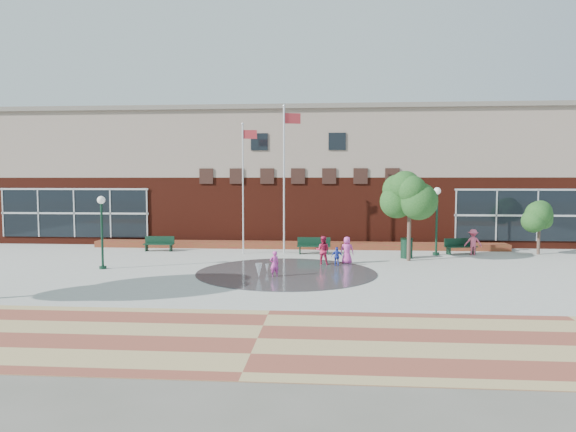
# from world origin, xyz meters

# --- Properties ---
(ground) EXTENTS (120.00, 120.00, 0.00)m
(ground) POSITION_xyz_m (0.00, 0.00, 0.00)
(ground) COLOR #666056
(ground) RESTS_ON ground
(plaza_concrete) EXTENTS (46.00, 18.00, 0.01)m
(plaza_concrete) POSITION_xyz_m (0.00, 4.00, 0.00)
(plaza_concrete) COLOR #A8A8A0
(plaza_concrete) RESTS_ON ground
(paver_band) EXTENTS (46.00, 6.00, 0.01)m
(paver_band) POSITION_xyz_m (0.00, -7.00, 0.00)
(paver_band) COLOR brown
(paver_band) RESTS_ON ground
(splash_pad) EXTENTS (8.40, 8.40, 0.01)m
(splash_pad) POSITION_xyz_m (0.00, 3.00, 0.00)
(splash_pad) COLOR #383A3D
(splash_pad) RESTS_ON ground
(library_building) EXTENTS (44.40, 10.40, 9.20)m
(library_building) POSITION_xyz_m (0.00, 17.48, 4.64)
(library_building) COLOR #4A160C
(library_building) RESTS_ON ground
(flower_bed) EXTENTS (26.00, 1.20, 0.40)m
(flower_bed) POSITION_xyz_m (0.00, 11.60, 0.00)
(flower_bed) COLOR #A80422
(flower_bed) RESTS_ON ground
(flagpole_left) EXTENTS (0.89, 0.21, 7.64)m
(flagpole_left) POSITION_xyz_m (-2.97, 9.02, 4.26)
(flagpole_left) COLOR white
(flagpole_left) RESTS_ON ground
(flagpole_right) EXTENTS (1.04, 0.38, 8.73)m
(flagpole_right) POSITION_xyz_m (-0.59, 9.40, 4.88)
(flagpole_right) COLOR white
(flagpole_right) RESTS_ON ground
(lamp_left) EXTENTS (0.38, 0.38, 3.56)m
(lamp_left) POSITION_xyz_m (-8.99, 3.35, 2.21)
(lamp_left) COLOR #103020
(lamp_left) RESTS_ON ground
(lamp_right) EXTENTS (0.41, 0.41, 3.92)m
(lamp_right) POSITION_xyz_m (8.16, 9.27, 2.43)
(lamp_right) COLOR #103020
(lamp_right) RESTS_ON ground
(bench_left) EXTENTS (1.82, 0.54, 0.91)m
(bench_left) POSITION_xyz_m (-8.31, 9.67, 0.29)
(bench_left) COLOR #103020
(bench_left) RESTS_ON ground
(bench_mid) EXTENTS (1.94, 0.54, 0.98)m
(bench_mid) POSITION_xyz_m (1.12, 9.19, 0.32)
(bench_mid) COLOR #103020
(bench_mid) RESTS_ON ground
(bench_right) EXTENTS (1.93, 0.97, 0.94)m
(bench_right) POSITION_xyz_m (9.66, 9.71, 0.30)
(bench_right) COLOR #103020
(bench_right) RESTS_ON ground
(trash_can) EXTENTS (0.70, 0.70, 1.14)m
(trash_can) POSITION_xyz_m (6.28, 7.95, 0.58)
(trash_can) COLOR #103020
(trash_can) RESTS_ON ground
(tree_mid) EXTENTS (2.91, 2.91, 4.91)m
(tree_mid) POSITION_xyz_m (6.25, 7.02, 3.57)
(tree_mid) COLOR #46332A
(tree_mid) RESTS_ON ground
(tree_small_right) EXTENTS (1.89, 1.89, 3.23)m
(tree_small_right) POSITION_xyz_m (14.15, 10.02, 2.35)
(tree_small_right) COLOR #46332A
(tree_small_right) RESTS_ON ground
(water_jet_a) EXTENTS (0.32, 0.32, 0.63)m
(water_jet_a) POSITION_xyz_m (-1.11, 1.59, 0.00)
(water_jet_a) COLOR white
(water_jet_a) RESTS_ON ground
(water_jet_b) EXTENTS (0.18, 0.18, 0.39)m
(water_jet_b) POSITION_xyz_m (-0.90, 2.93, 0.00)
(water_jet_b) COLOR white
(water_jet_b) RESTS_ON ground
(child_splash) EXTENTS (0.52, 0.46, 1.19)m
(child_splash) POSITION_xyz_m (-0.45, 1.90, 0.59)
(child_splash) COLOR #E13FB2
(child_splash) RESTS_ON ground
(adult_red) EXTENTS (0.80, 0.66, 1.48)m
(adult_red) POSITION_xyz_m (1.67, 5.45, 0.74)
(adult_red) COLOR #BD1F47
(adult_red) RESTS_ON ground
(adult_pink) EXTENTS (0.71, 0.47, 1.42)m
(adult_pink) POSITION_xyz_m (2.92, 5.84, 0.71)
(adult_pink) COLOR #D541A7
(adult_pink) RESTS_ON ground
(child_blue) EXTENTS (0.59, 0.26, 0.99)m
(child_blue) POSITION_xyz_m (2.39, 5.01, 0.49)
(child_blue) COLOR blue
(child_blue) RESTS_ON ground
(person_bench) EXTENTS (1.04, 0.69, 1.51)m
(person_bench) POSITION_xyz_m (10.28, 9.45, 0.75)
(person_bench) COLOR #E05173
(person_bench) RESTS_ON ground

